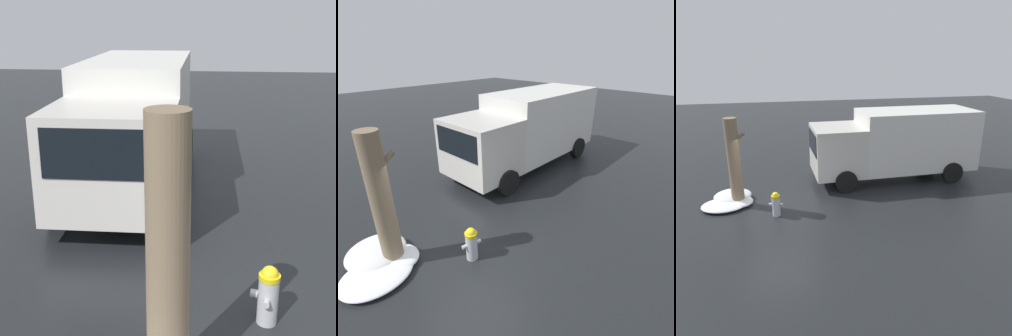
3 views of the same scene
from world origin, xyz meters
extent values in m
plane|color=black|center=(0.00, 0.00, 0.00)|extent=(60.00, 60.00, 0.00)
cylinder|color=#B7B7BC|center=(0.00, 0.00, 0.34)|extent=(0.28, 0.28, 0.68)
cylinder|color=yellow|center=(0.00, 0.00, 0.72)|extent=(0.29, 0.29, 0.07)
sphere|color=yellow|center=(0.00, 0.00, 0.75)|extent=(0.24, 0.24, 0.24)
cylinder|color=#B7B7BC|center=(0.04, 0.18, 0.42)|extent=(0.13, 0.12, 0.11)
cylinder|color=#B7B7BC|center=(-0.18, 0.04, 0.42)|extent=(0.12, 0.11, 0.09)
cylinder|color=#B7B7BC|center=(0.18, -0.04, 0.42)|extent=(0.12, 0.11, 0.09)
cylinder|color=#7F6B51|center=(-1.35, 1.25, 1.62)|extent=(0.46, 0.46, 3.24)
cylinder|color=#7F6B51|center=(-1.14, 1.25, 2.52)|extent=(0.53, 0.13, 0.42)
cube|color=beige|center=(2.72, 2.67, 1.45)|extent=(2.09, 2.43, 2.01)
cube|color=black|center=(1.67, 2.67, 1.86)|extent=(0.04, 2.03, 0.88)
cube|color=silver|center=(6.29, 2.70, 1.74)|extent=(5.08, 2.45, 2.57)
cylinder|color=black|center=(2.83, 1.47, 0.45)|extent=(0.90, 0.29, 0.90)
cylinder|color=black|center=(2.82, 3.88, 0.45)|extent=(0.90, 0.29, 0.90)
cylinder|color=black|center=(7.57, 1.50, 0.45)|extent=(0.90, 0.29, 0.90)
cylinder|color=black|center=(7.55, 3.91, 0.45)|extent=(0.90, 0.29, 0.90)
ellipsoid|color=white|center=(-1.59, 1.68, 0.17)|extent=(1.39, 1.30, 0.35)
ellipsoid|color=white|center=(-1.84, 1.04, 0.10)|extent=(1.59, 1.29, 0.21)
ellipsoid|color=white|center=(-1.26, 1.17, 0.11)|extent=(0.88, 0.95, 0.23)
camera|label=1|loc=(-5.60, 0.85, 4.07)|focal=50.00mm
camera|label=2|loc=(-2.97, -3.95, 4.65)|focal=28.00mm
camera|label=3|loc=(-0.01, -10.48, 5.26)|focal=35.00mm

